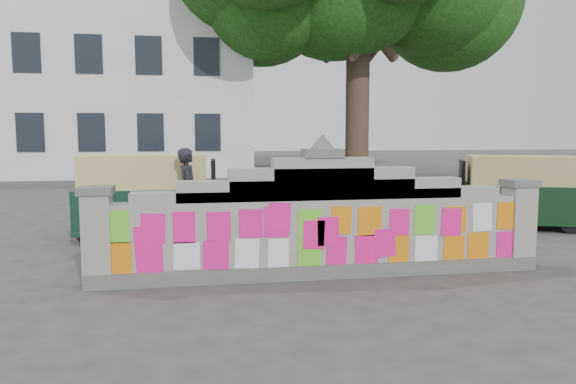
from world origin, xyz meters
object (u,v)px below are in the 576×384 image
Objects in this scene: pedestrian at (361,202)px; rickshaw_left at (150,195)px; cyclist_rider at (188,204)px; rickshaw_right at (518,191)px; cyclist_bike at (189,222)px.

rickshaw_left is (-3.82, 1.24, 0.06)m from pedestrian.
pedestrian is (3.10, -0.30, 0.02)m from cyclist_rider.
rickshaw_left is 1.03× the size of rickshaw_right.
cyclist_rider reaches higher than cyclist_bike.
cyclist_bike is 6.95m from rickshaw_right.
cyclist_rider is 0.53× the size of rickshaw_right.
cyclist_rider is (0.00, 0.00, 0.31)m from cyclist_bike.
cyclist_bike is 1.12× the size of cyclist_rider.
cyclist_rider is at bearing -50.41° from rickshaw_left.
cyclist_rider is at bearing -100.18° from pedestrian.
cyclist_rider is 0.51× the size of rickshaw_left.
rickshaw_left is 7.63m from rickshaw_right.
pedestrian is 0.53× the size of rickshaw_left.
cyclist_rider is at bearing -0.00° from cyclist_bike.
cyclist_bike is 0.60× the size of rickshaw_right.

